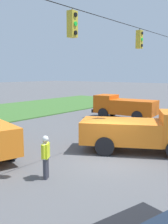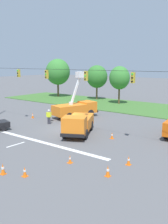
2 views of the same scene
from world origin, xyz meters
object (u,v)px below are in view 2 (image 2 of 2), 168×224
Objects in this scene: traffic_cone_lane_edge_b at (33,115)px; traffic_cone_far_left at (70,159)px; tree_far_west at (58,72)px; traffic_cone_lane_edge_a at (25,172)px; traffic_cone_near_bucket at (129,160)px; tree_west at (97,77)px; traffic_cone_mid_left at (3,169)px; traffic_cone_foreground_left at (112,135)px; tree_centre at (119,78)px; utility_truck_support_near at (78,123)px; road_worker at (49,116)px; utility_truck_bucket_lift at (76,108)px; traffic_cone_foreground_right at (108,171)px.

traffic_cone_lane_edge_b is 17.01m from traffic_cone_far_left.
traffic_cone_lane_edge_a is at bearing -49.73° from tree_far_west.
traffic_cone_lane_edge_a is at bearing -126.64° from traffic_cone_near_bucket.
tree_west is 8.84× the size of traffic_cone_mid_left.
traffic_cone_foreground_left is at bearing 132.17° from traffic_cone_near_bucket.
tree_centre reaches higher than utility_truck_support_near.
tree_west is at bearing 109.95° from road_worker.
traffic_cone_lane_edge_a is 0.96× the size of traffic_cone_lane_edge_b.
traffic_cone_foreground_left is 0.94× the size of traffic_cone_near_bucket.
traffic_cone_mid_left is at bearing -96.54° from traffic_cone_foreground_left.
traffic_cone_foreground_left is at bearing -31.22° from utility_truck_bucket_lift.
traffic_cone_mid_left is (8.00, -12.18, -0.62)m from road_worker.
traffic_cone_lane_edge_b is (12.27, -17.95, -5.00)m from tree_far_west.
traffic_cone_mid_left is at bearing -64.75° from tree_west.
traffic_cone_foreground_right is at bearing -40.24° from utility_truck_support_near.
traffic_cone_foreground_right is (14.80, -26.64, -4.28)m from tree_centre.
tree_west is 20.37m from traffic_cone_lane_edge_b.
utility_truck_support_near reaches higher than road_worker.
traffic_cone_near_bucket reaches higher than traffic_cone_far_left.
road_worker is 2.31× the size of traffic_cone_foreground_right.
traffic_cone_near_bucket is (21.36, -26.33, -4.23)m from tree_west.
road_worker is at bearing 176.19° from traffic_cone_foreground_left.
traffic_cone_lane_edge_b is at bearing 132.58° from traffic_cone_mid_left.
tree_west is 34.17m from traffic_cone_near_bucket.
traffic_cone_mid_left is at bearing -117.63° from traffic_cone_far_left.
utility_truck_support_near is 8.51× the size of traffic_cone_foreground_right.
traffic_cone_foreground_left is 0.92× the size of traffic_cone_lane_edge_b.
utility_truck_bucket_lift is 10.04× the size of traffic_cone_foreground_left.
traffic_cone_foreground_right is 3.48m from traffic_cone_far_left.
traffic_cone_mid_left is 1.57m from traffic_cone_lane_edge_a.
road_worker is at bearing 165.90° from utility_truck_support_near.
traffic_cone_foreground_left is 10.90m from traffic_cone_lane_edge_a.
utility_truck_bucket_lift is 17.44m from traffic_cone_near_bucket.
traffic_cone_foreground_right is (21.22, -28.90, -4.19)m from tree_west.
traffic_cone_far_left is at bearing -66.78° from tree_centre.
traffic_cone_far_left is at bearing -147.00° from traffic_cone_near_bucket.
utility_truck_bucket_lift reaches higher than traffic_cone_mid_left.
tree_west is at bearing 128.27° from traffic_cone_foreground_left.
traffic_cone_lane_edge_a is (16.95, -32.26, -4.24)m from tree_west.
tree_centre reaches higher than traffic_cone_mid_left.
road_worker is at bearing -86.58° from tree_centre.
tree_centre is 29.06m from traffic_cone_far_left.
traffic_cone_lane_edge_b is at bearing 152.65° from traffic_cone_foreground_right.
road_worker reaches higher than traffic_cone_lane_edge_a.
traffic_cone_mid_left is 1.25× the size of traffic_cone_far_left.
tree_far_west is 9.13m from tree_west.
traffic_cone_lane_edge_a is at bearing -70.65° from tree_centre.
utility_truck_support_near is at bearing -71.01° from tree_centre.
traffic_cone_foreground_left is 13.62m from traffic_cone_lane_edge_b.
tree_centre is at bearing 119.05° from traffic_cone_foreground_right.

